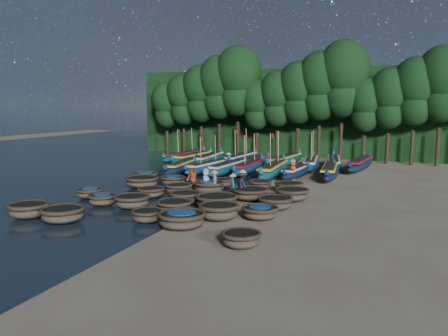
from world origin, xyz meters
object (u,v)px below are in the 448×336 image
at_px(coracle_19, 292,194).
at_px(fisherman_5, 229,162).
at_px(long_boat_13, 252,162).
at_px(long_boat_10, 193,158).
at_px(fisherman_4, 215,182).
at_px(coracle_17, 209,187).
at_px(long_boat_15, 311,163).
at_px(coracle_18, 251,193).
at_px(fisherman_0, 206,180).
at_px(coracle_4, 241,238).
at_px(long_boat_17, 360,164).
at_px(coracle_3, 182,219).
at_px(long_boat_8, 330,171).
at_px(coracle_20, 146,176).
at_px(coracle_16, 178,189).
at_px(long_boat_5, 249,167).
at_px(coracle_1, 63,214).
at_px(long_boat_2, 183,166).
at_px(long_boat_9, 185,156).
at_px(long_boat_3, 208,167).
at_px(coracle_0, 29,209).
at_px(coracle_6, 132,201).
at_px(coracle_23, 260,184).
at_px(coracle_9, 260,212).
at_px(coracle_21, 173,180).
at_px(coracle_24, 289,187).
at_px(long_boat_12, 240,159).
at_px(long_boat_16, 334,163).
at_px(coracle_2, 147,215).
at_px(coracle_13, 217,201).
at_px(coracle_5, 102,199).
at_px(coracle_15, 142,181).
at_px(coracle_10, 90,193).
at_px(long_boat_11, 209,159).
at_px(coracle_7, 174,206).
at_px(fisherman_2, 192,178).
at_px(coracle_8, 219,211).
at_px(fisherman_3, 243,184).
at_px(long_boat_7, 298,171).
at_px(coracle_22, 223,182).
at_px(fisherman_1, 233,185).
at_px(fisherman_6, 293,170).
at_px(coracle_11, 151,192).
at_px(long_boat_14, 285,161).
at_px(long_boat_4, 228,168).

xyz_separation_m(coracle_19, fisherman_5, (-8.18, 10.39, 0.37)).
bearing_deg(long_boat_13, coracle_19, -53.23).
bearing_deg(long_boat_10, fisherman_4, -55.14).
bearing_deg(coracle_17, long_boat_15, 73.13).
height_order(coracle_18, fisherman_0, fisherman_0).
relative_size(coracle_4, long_boat_17, 0.23).
xyz_separation_m(coracle_4, fisherman_4, (-5.27, 9.67, 0.46)).
height_order(coracle_3, fisherman_5, fisherman_5).
bearing_deg(fisherman_5, long_boat_8, -93.99).
bearing_deg(coracle_20, coracle_16, -36.09).
relative_size(long_boat_5, fisherman_0, 4.59).
xyz_separation_m(coracle_1, long_boat_2, (-1.93, 17.11, 0.11)).
relative_size(coracle_19, long_boat_17, 0.30).
bearing_deg(long_boat_9, long_boat_10, -32.84).
bearing_deg(long_boat_9, long_boat_3, -42.98).
distance_m(coracle_0, coracle_6, 5.43).
relative_size(coracle_23, long_boat_9, 0.24).
distance_m(coracle_9, long_boat_15, 19.04).
distance_m(coracle_21, coracle_24, 8.59).
bearing_deg(long_boat_12, long_boat_16, 6.78).
bearing_deg(long_boat_10, coracle_2, -66.04).
bearing_deg(coracle_13, coracle_5, -165.77).
height_order(coracle_15, long_boat_2, long_boat_2).
bearing_deg(coracle_10, long_boat_11, 88.03).
bearing_deg(long_boat_12, long_boat_17, 5.33).
xyz_separation_m(coracle_7, fisherman_2, (-1.88, 6.07, 0.50)).
height_order(coracle_8, fisherman_3, fisherman_3).
bearing_deg(long_boat_11, long_boat_8, -20.90).
xyz_separation_m(coracle_8, coracle_17, (-3.18, 6.04, -0.00)).
xyz_separation_m(coracle_0, coracle_19, (11.91, 9.14, -0.00)).
distance_m(coracle_9, fisherman_0, 7.80).
height_order(long_boat_7, fisherman_0, fisherman_0).
xyz_separation_m(coracle_22, long_boat_13, (-1.27, 10.84, 0.13)).
relative_size(coracle_19, long_boat_16, 0.31).
relative_size(coracle_18, fisherman_1, 1.63).
xyz_separation_m(coracle_8, fisherman_4, (-2.73, 5.93, 0.36)).
bearing_deg(coracle_22, fisherman_6, 49.13).
xyz_separation_m(coracle_13, fisherman_5, (-4.68, 14.05, 0.35)).
relative_size(coracle_8, fisherman_1, 1.48).
bearing_deg(coracle_3, fisherman_2, 112.89).
xyz_separation_m(coracle_11, long_boat_14, (4.56, 17.14, 0.22)).
height_order(coracle_2, long_boat_4, long_boat_4).
bearing_deg(long_boat_7, coracle_24, -77.74).
bearing_deg(coracle_18, coracle_23, 97.75).
height_order(coracle_5, long_boat_14, long_boat_14).
bearing_deg(fisherman_1, coracle_6, 117.27).
bearing_deg(fisherman_3, coracle_1, 95.42).
height_order(coracle_19, fisherman_0, fisherman_0).
xyz_separation_m(coracle_1, coracle_3, (6.10, 1.23, 0.02)).
height_order(long_boat_10, fisherman_2, fisherman_2).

